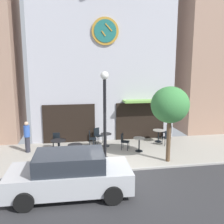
{
  "coord_description": "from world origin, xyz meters",
  "views": [
    {
      "loc": [
        -2.11,
        -9.94,
        4.53
      ],
      "look_at": [
        0.02,
        2.37,
        2.21
      ],
      "focal_mm": 39.65,
      "sensor_mm": 36.0,
      "label": 1
    }
  ],
  "objects_px": {
    "cafe_chair_outer": "(91,137)",
    "parked_car_silver": "(70,174)",
    "cafe_chair_near_tree": "(56,140)",
    "pedestrian_blue": "(27,136)",
    "cafe_table_center": "(106,138)",
    "cafe_chair_corner": "(97,134)",
    "street_tree": "(170,105)",
    "cafe_table_near_door": "(58,144)",
    "cafe_table_leftmost": "(75,149)",
    "cafe_chair_near_lamp": "(91,148)",
    "cafe_chair_curbside": "(168,131)",
    "cafe_chair_mid_row": "(124,140)",
    "cafe_table_center_left": "(139,142)",
    "cafe_table_center_right": "(158,133)",
    "street_lamp": "(105,119)",
    "cafe_chair_right_end": "(167,137)"
  },
  "relations": [
    {
      "from": "cafe_table_center_right",
      "to": "cafe_chair_outer",
      "type": "xyz_separation_m",
      "value": [
        -4.1,
        -0.18,
        0.01
      ]
    },
    {
      "from": "cafe_chair_near_tree",
      "to": "cafe_chair_near_lamp",
      "type": "distance_m",
      "value": 2.49
    },
    {
      "from": "cafe_table_near_door",
      "to": "cafe_chair_near_lamp",
      "type": "xyz_separation_m",
      "value": [
        1.64,
        -0.88,
        -0.03
      ]
    },
    {
      "from": "street_tree",
      "to": "pedestrian_blue",
      "type": "distance_m",
      "value": 7.55
    },
    {
      "from": "cafe_chair_near_tree",
      "to": "cafe_chair_mid_row",
      "type": "xyz_separation_m",
      "value": [
        3.66,
        -0.72,
        0.0
      ]
    },
    {
      "from": "cafe_chair_corner",
      "to": "cafe_chair_outer",
      "type": "bearing_deg",
      "value": -126.03
    },
    {
      "from": "cafe_chair_near_lamp",
      "to": "cafe_chair_corner",
      "type": "distance_m",
      "value": 2.53
    },
    {
      "from": "street_tree",
      "to": "cafe_chair_right_end",
      "type": "xyz_separation_m",
      "value": [
        0.87,
        2.28,
        -2.2
      ]
    },
    {
      "from": "cafe_chair_near_tree",
      "to": "cafe_chair_right_end",
      "type": "bearing_deg",
      "value": -4.29
    },
    {
      "from": "cafe_chair_corner",
      "to": "cafe_chair_mid_row",
      "type": "bearing_deg",
      "value": -48.25
    },
    {
      "from": "street_lamp",
      "to": "cafe_table_center",
      "type": "bearing_deg",
      "value": 80.56
    },
    {
      "from": "cafe_table_center_left",
      "to": "pedestrian_blue",
      "type": "xyz_separation_m",
      "value": [
        -5.89,
        0.91,
        0.37
      ]
    },
    {
      "from": "street_lamp",
      "to": "cafe_chair_curbside",
      "type": "relative_size",
      "value": 4.79
    },
    {
      "from": "cafe_table_center_left",
      "to": "street_tree",
      "type": "bearing_deg",
      "value": -57.86
    },
    {
      "from": "cafe_chair_near_tree",
      "to": "cafe_chair_outer",
      "type": "distance_m",
      "value": 1.95
    },
    {
      "from": "cafe_chair_near_tree",
      "to": "cafe_chair_outer",
      "type": "bearing_deg",
      "value": 4.21
    },
    {
      "from": "cafe_table_leftmost",
      "to": "cafe_chair_near_lamp",
      "type": "relative_size",
      "value": 0.86
    },
    {
      "from": "cafe_table_center",
      "to": "cafe_table_center_right",
      "type": "distance_m",
      "value": 3.28
    },
    {
      "from": "cafe_chair_curbside",
      "to": "cafe_chair_mid_row",
      "type": "relative_size",
      "value": 1.0
    },
    {
      "from": "cafe_chair_outer",
      "to": "pedestrian_blue",
      "type": "relative_size",
      "value": 0.54
    },
    {
      "from": "cafe_table_near_door",
      "to": "cafe_chair_outer",
      "type": "bearing_deg",
      "value": 28.99
    },
    {
      "from": "cafe_chair_right_end",
      "to": "parked_car_silver",
      "type": "bearing_deg",
      "value": -140.0
    },
    {
      "from": "cafe_table_leftmost",
      "to": "parked_car_silver",
      "type": "xyz_separation_m",
      "value": [
        -0.26,
        -3.29,
        0.22
      ]
    },
    {
      "from": "cafe_table_near_door",
      "to": "cafe_chair_curbside",
      "type": "height_order",
      "value": "cafe_chair_curbside"
    },
    {
      "from": "cafe_table_center_right",
      "to": "cafe_chair_curbside",
      "type": "bearing_deg",
      "value": 27.36
    },
    {
      "from": "street_lamp",
      "to": "pedestrian_blue",
      "type": "relative_size",
      "value": 2.58
    },
    {
      "from": "cafe_table_near_door",
      "to": "cafe_table_leftmost",
      "type": "relative_size",
      "value": 1.02
    },
    {
      "from": "cafe_chair_outer",
      "to": "parked_car_silver",
      "type": "xyz_separation_m",
      "value": [
        -1.22,
        -5.27,
        0.23
      ]
    },
    {
      "from": "cafe_table_leftmost",
      "to": "cafe_chair_near_lamp",
      "type": "distance_m",
      "value": 0.81
    },
    {
      "from": "cafe_table_center_left",
      "to": "cafe_chair_mid_row",
      "type": "height_order",
      "value": "cafe_chair_mid_row"
    },
    {
      "from": "street_lamp",
      "to": "cafe_chair_mid_row",
      "type": "bearing_deg",
      "value": 56.08
    },
    {
      "from": "cafe_table_center_right",
      "to": "cafe_chair_right_end",
      "type": "xyz_separation_m",
      "value": [
        0.23,
        -0.79,
        0.01
      ]
    },
    {
      "from": "cafe_table_center",
      "to": "cafe_table_center_right",
      "type": "xyz_separation_m",
      "value": [
        3.26,
        0.3,
        0.02
      ]
    },
    {
      "from": "cafe_table_near_door",
      "to": "cafe_chair_near_tree",
      "type": "xyz_separation_m",
      "value": [
        -0.14,
        0.85,
        -0.03
      ]
    },
    {
      "from": "cafe_table_near_door",
      "to": "pedestrian_blue",
      "type": "relative_size",
      "value": 0.47
    },
    {
      "from": "cafe_table_center_right",
      "to": "cafe_chair_corner",
      "type": "relative_size",
      "value": 0.81
    },
    {
      "from": "cafe_table_center_right",
      "to": "cafe_chair_near_tree",
      "type": "distance_m",
      "value": 6.05
    },
    {
      "from": "cafe_chair_outer",
      "to": "cafe_table_leftmost",
      "type": "bearing_deg",
      "value": -116.0
    },
    {
      "from": "cafe_table_near_door",
      "to": "cafe_table_leftmost",
      "type": "height_order",
      "value": "cafe_table_leftmost"
    },
    {
      "from": "street_tree",
      "to": "cafe_table_near_door",
      "type": "distance_m",
      "value": 5.99
    },
    {
      "from": "cafe_chair_mid_row",
      "to": "cafe_chair_outer",
      "type": "bearing_deg",
      "value": 153.31
    },
    {
      "from": "cafe_table_center",
      "to": "cafe_chair_corner",
      "type": "xyz_separation_m",
      "value": [
        -0.41,
        0.7,
        0.04
      ]
    },
    {
      "from": "cafe_table_near_door",
      "to": "cafe_chair_near_tree",
      "type": "height_order",
      "value": "cafe_chair_near_tree"
    },
    {
      "from": "cafe_chair_near_tree",
      "to": "cafe_table_center",
      "type": "bearing_deg",
      "value": 0.54
    },
    {
      "from": "street_tree",
      "to": "cafe_chair_near_tree",
      "type": "bearing_deg",
      "value": 153.01
    },
    {
      "from": "cafe_chair_corner",
      "to": "parked_car_silver",
      "type": "bearing_deg",
      "value": -105.7
    },
    {
      "from": "cafe_chair_curbside",
      "to": "cafe_chair_corner",
      "type": "bearing_deg",
      "value": 179.91
    },
    {
      "from": "cafe_chair_near_tree",
      "to": "pedestrian_blue",
      "type": "bearing_deg",
      "value": -169.98
    },
    {
      "from": "cafe_chair_mid_row",
      "to": "cafe_chair_near_lamp",
      "type": "distance_m",
      "value": 2.13
    },
    {
      "from": "cafe_chair_curbside",
      "to": "cafe_chair_corner",
      "type": "distance_m",
      "value": 4.44
    }
  ]
}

